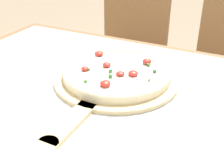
{
  "coord_description": "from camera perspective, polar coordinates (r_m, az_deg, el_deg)",
  "views": [
    {
      "loc": [
        0.3,
        -0.56,
        1.14
      ],
      "look_at": [
        -0.01,
        0.07,
        0.77
      ],
      "focal_mm": 45.0,
      "sensor_mm": 36.0,
      "label": 1
    }
  ],
  "objects": [
    {
      "name": "dining_table",
      "position": [
        0.82,
        -1.25,
        -11.42
      ],
      "size": [
        1.22,
        0.87,
        0.74
      ],
      "color": "brown",
      "rests_on": "ground_plane"
    },
    {
      "name": "towel_cloth",
      "position": [
        0.75,
        -1.34,
        -4.53
      ],
      "size": [
        1.14,
        0.79,
        0.0
      ],
      "color": "silver",
      "rests_on": "dining_table"
    },
    {
      "name": "pizza_peel",
      "position": [
        0.81,
        0.37,
        -1.16
      ],
      "size": [
        0.37,
        0.53,
        0.01
      ],
      "color": "tan",
      "rests_on": "towel_cloth"
    },
    {
      "name": "pizza",
      "position": [
        0.82,
        0.94,
        0.56
      ],
      "size": [
        0.31,
        0.31,
        0.04
      ],
      "color": "beige",
      "rests_on": "pizza_peel"
    },
    {
      "name": "chair_left",
      "position": [
        1.56,
        3.14,
        4.59
      ],
      "size": [
        0.42,
        0.42,
        0.91
      ],
      "rotation": [
        0.0,
        0.0,
        -0.05
      ],
      "color": "#A37547",
      "rests_on": "ground_plane"
    }
  ]
}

